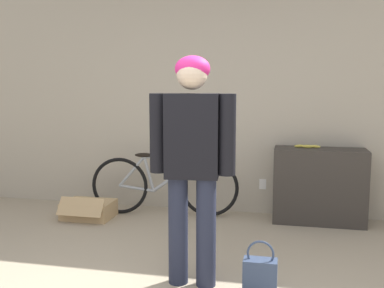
{
  "coord_description": "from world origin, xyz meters",
  "views": [
    {
      "loc": [
        0.85,
        -2.45,
        1.51
      ],
      "look_at": [
        0.15,
        0.75,
        1.08
      ],
      "focal_mm": 42.0,
      "sensor_mm": 36.0,
      "label": 1
    }
  ],
  "objects_px": {
    "banana": "(307,146)",
    "handbag": "(260,275)",
    "person": "(192,153)",
    "cardboard_box": "(89,209)",
    "bicycle": "(164,185)"
  },
  "relations": [
    {
      "from": "person",
      "to": "cardboard_box",
      "type": "distance_m",
      "value": 2.28
    },
    {
      "from": "handbag",
      "to": "cardboard_box",
      "type": "xyz_separation_m",
      "value": [
        -2.05,
        1.49,
        -0.05
      ]
    },
    {
      "from": "banana",
      "to": "cardboard_box",
      "type": "height_order",
      "value": "banana"
    },
    {
      "from": "banana",
      "to": "handbag",
      "type": "bearing_deg",
      "value": -100.77
    },
    {
      "from": "banana",
      "to": "handbag",
      "type": "distance_m",
      "value": 2.09
    },
    {
      "from": "bicycle",
      "to": "handbag",
      "type": "relative_size",
      "value": 4.25
    },
    {
      "from": "person",
      "to": "bicycle",
      "type": "distance_m",
      "value": 1.97
    },
    {
      "from": "cardboard_box",
      "to": "handbag",
      "type": "bearing_deg",
      "value": -36.04
    },
    {
      "from": "banana",
      "to": "cardboard_box",
      "type": "relative_size",
      "value": 0.53
    },
    {
      "from": "person",
      "to": "handbag",
      "type": "xyz_separation_m",
      "value": [
        0.52,
        -0.07,
        -0.87
      ]
    },
    {
      "from": "banana",
      "to": "handbag",
      "type": "relative_size",
      "value": 0.72
    },
    {
      "from": "person",
      "to": "cardboard_box",
      "type": "xyz_separation_m",
      "value": [
        -1.53,
        1.42,
        -0.92
      ]
    },
    {
      "from": "bicycle",
      "to": "handbag",
      "type": "bearing_deg",
      "value": -61.51
    },
    {
      "from": "person",
      "to": "bicycle",
      "type": "height_order",
      "value": "person"
    },
    {
      "from": "person",
      "to": "cardboard_box",
      "type": "bearing_deg",
      "value": 131.77
    }
  ]
}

